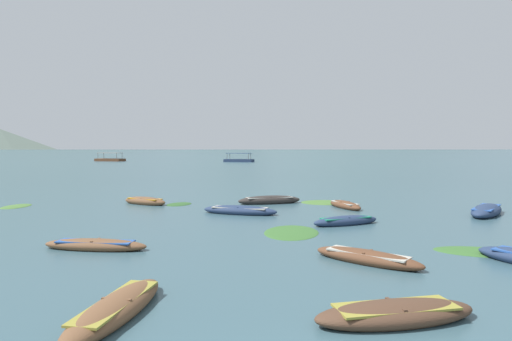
% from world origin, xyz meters
% --- Properties ---
extents(ground_plane, '(6000.00, 6000.00, 0.00)m').
position_xyz_m(ground_plane, '(0.00, 1500.00, 0.00)').
color(ground_plane, '#385660').
extents(mountain_1, '(900.57, 900.57, 357.41)m').
position_xyz_m(mountain_1, '(-892.23, 1900.10, 178.71)').
color(mountain_1, slate).
rests_on(mountain_1, ground).
extents(mountain_2, '(978.54, 978.54, 313.79)m').
position_xyz_m(mountain_2, '(-140.77, 1817.78, 156.89)').
color(mountain_2, '#4C5B56').
rests_on(mountain_2, ground).
extents(mountain_3, '(1308.05, 1308.05, 398.13)m').
position_xyz_m(mountain_3, '(347.09, 1851.10, 199.07)').
color(mountain_3, '#4C5B56').
rests_on(mountain_3, ground).
extents(rowboat_0, '(3.98, 1.37, 0.47)m').
position_xyz_m(rowboat_0, '(-8.17, 10.03, 0.15)').
color(rowboat_0, brown).
rests_on(rowboat_0, ground).
extents(rowboat_2, '(4.42, 2.29, 0.66)m').
position_xyz_m(rowboat_2, '(-1.66, 23.06, 0.21)').
color(rowboat_2, '#2D2826').
rests_on(rowboat_2, ground).
extents(rowboat_3, '(1.62, 4.06, 0.54)m').
position_xyz_m(rowboat_3, '(-5.26, 3.85, 0.17)').
color(rowboat_3, brown).
rests_on(rowboat_3, ground).
extents(rowboat_4, '(3.49, 3.04, 0.51)m').
position_xyz_m(rowboat_4, '(1.31, 8.37, 0.16)').
color(rowboat_4, brown).
rests_on(rowboat_4, ground).
extents(rowboat_5, '(3.80, 1.93, 0.53)m').
position_xyz_m(rowboat_5, '(0.79, 3.67, 0.17)').
color(rowboat_5, '#4C3323').
rests_on(rowboat_5, ground).
extents(rowboat_6, '(1.98, 3.38, 0.54)m').
position_xyz_m(rowboat_6, '(2.98, 21.03, 0.17)').
color(rowboat_6, brown).
rests_on(rowboat_6, ground).
extents(rowboat_9, '(3.62, 2.28, 0.53)m').
position_xyz_m(rowboat_9, '(1.93, 15.27, 0.17)').
color(rowboat_9, navy).
rests_on(rowboat_9, ground).
extents(rowboat_10, '(3.77, 4.42, 0.69)m').
position_xyz_m(rowboat_10, '(10.32, 18.51, 0.22)').
color(rowboat_10, navy).
rests_on(rowboat_10, ground).
extents(rowboat_11, '(3.50, 2.59, 0.60)m').
position_xyz_m(rowboat_11, '(-9.86, 22.56, 0.19)').
color(rowboat_11, brown).
rests_on(rowboat_11, ground).
extents(rowboat_12, '(4.48, 2.37, 0.58)m').
position_xyz_m(rowboat_12, '(-3.38, 18.54, 0.18)').
color(rowboat_12, navy).
rests_on(rowboat_12, ground).
extents(ferry_0, '(8.81, 5.71, 2.54)m').
position_xyz_m(ferry_0, '(-45.00, 113.48, 0.45)').
color(ferry_0, brown).
rests_on(ferry_0, ground).
extents(ferry_1, '(8.17, 4.73, 2.54)m').
position_xyz_m(ferry_1, '(-8.65, 107.57, 0.45)').
color(ferry_1, navy).
rests_on(ferry_1, ground).
extents(weed_patch_0, '(1.48, 2.51, 0.14)m').
position_xyz_m(weed_patch_0, '(-17.65, 21.25, 0.00)').
color(weed_patch_0, '#477033').
rests_on(weed_patch_0, ground).
extents(weed_patch_1, '(2.11, 2.45, 0.14)m').
position_xyz_m(weed_patch_1, '(-7.59, 22.47, 0.00)').
color(weed_patch_1, '#2D5628').
rests_on(weed_patch_1, ground).
extents(weed_patch_2, '(2.86, 3.74, 0.14)m').
position_xyz_m(weed_patch_2, '(-0.82, 13.25, 0.00)').
color(weed_patch_2, '#38662D').
rests_on(weed_patch_2, ground).
extents(weed_patch_3, '(3.74, 2.44, 0.14)m').
position_xyz_m(weed_patch_3, '(5.81, 9.81, 0.00)').
color(weed_patch_3, '#38662D').
rests_on(weed_patch_3, ground).
extents(weed_patch_4, '(3.36, 2.74, 0.14)m').
position_xyz_m(weed_patch_4, '(2.13, 23.58, 0.00)').
color(weed_patch_4, '#477033').
rests_on(weed_patch_4, ground).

